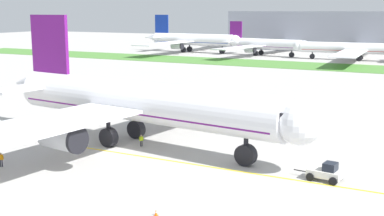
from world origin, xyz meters
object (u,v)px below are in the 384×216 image
object	(u,v)px
airliner_foreground	(137,102)
parked_airliner_far_left	(191,40)
ground_crew_marshaller_front	(1,158)
traffic_cone_near_nose	(156,213)
parked_airliner_far_centre	(263,44)
pushback_tug	(326,172)
ground_crew_wingwalker_port	(141,139)
parked_airliner_far_right	(354,48)

from	to	relation	value
airliner_foreground	parked_airliner_far_left	xyz separation A→B (m)	(-67.21, 144.53, -0.44)
ground_crew_marshaller_front	traffic_cone_near_nose	size ratio (longest dim) A/B	3.01
parked_airliner_far_centre	parked_airliner_far_left	bearing A→B (deg)	177.60
traffic_cone_near_nose	ground_crew_marshaller_front	bearing A→B (deg)	170.38
traffic_cone_near_nose	pushback_tug	bearing A→B (deg)	55.90
parked_airliner_far_centre	airliner_foreground	bearing A→B (deg)	-76.97
ground_crew_wingwalker_port	traffic_cone_near_nose	size ratio (longest dim) A/B	2.76
airliner_foreground	pushback_tug	world-z (taller)	airliner_foreground
ground_crew_marshaller_front	parked_airliner_far_left	distance (m)	170.88
pushback_tug	parked_airliner_far_right	world-z (taller)	parked_airliner_far_right
traffic_cone_near_nose	parked_airliner_far_left	world-z (taller)	parked_airliner_far_left
traffic_cone_near_nose	parked_airliner_far_left	size ratio (longest dim) A/B	0.01
traffic_cone_near_nose	parked_airliner_far_left	distance (m)	184.20
ground_crew_marshaller_front	parked_airliner_far_right	distance (m)	155.65
ground_crew_marshaller_front	pushback_tug	bearing A→B (deg)	19.82
ground_crew_marshaller_front	parked_airliner_far_centre	world-z (taller)	parked_airliner_far_centre
traffic_cone_near_nose	parked_airliner_far_right	xyz separation A→B (m)	(-11.37, 159.17, 4.18)
airliner_foreground	pushback_tug	bearing A→B (deg)	-6.81
ground_crew_marshaller_front	traffic_cone_near_nose	xyz separation A→B (m)	(24.09, -4.08, -0.78)
airliner_foreground	parked_airliner_far_left	world-z (taller)	airliner_foreground
airliner_foreground	pushback_tug	xyz separation A→B (m)	(26.72, -3.19, -5.05)
ground_crew_wingwalker_port	traffic_cone_near_nose	bearing A→B (deg)	-53.81
pushback_tug	traffic_cone_near_nose	size ratio (longest dim) A/B	9.57
airliner_foreground	ground_crew_wingwalker_port	xyz separation A→B (m)	(0.89, -0.39, -5.04)
parked_airliner_far_right	parked_airliner_far_centre	bearing A→B (deg)	173.83
parked_airliner_far_centre	parked_airliner_far_right	xyz separation A→B (m)	(37.04, -4.00, -0.24)
parked_airliner_far_left	parked_airliner_far_centre	world-z (taller)	parked_airliner_far_left
parked_airliner_far_left	parked_airliner_far_right	size ratio (longest dim) A/B	1.03
pushback_tug	ground_crew_marshaller_front	bearing A→B (deg)	-160.18
pushback_tug	parked_airliner_far_left	size ratio (longest dim) A/B	0.07
parked_airliner_far_left	parked_airliner_far_centre	bearing A→B (deg)	-2.40
airliner_foreground	traffic_cone_near_nose	world-z (taller)	airliner_foreground
pushback_tug	parked_airliner_far_right	xyz separation A→B (m)	(-22.81, 142.29, 3.51)
parked_airliner_far_left	parked_airliner_far_right	world-z (taller)	parked_airliner_far_left
ground_crew_wingwalker_port	parked_airliner_far_right	distance (m)	139.57
airliner_foreground	traffic_cone_near_nose	bearing A→B (deg)	-52.70
pushback_tug	ground_crew_marshaller_front	xyz separation A→B (m)	(-35.52, -12.80, 0.10)
pushback_tug	ground_crew_wingwalker_port	bearing A→B (deg)	173.82
pushback_tug	parked_airliner_far_centre	distance (m)	158.11
ground_crew_wingwalker_port	parked_airliner_far_left	xyz separation A→B (m)	(-68.10, 144.92, 4.60)
ground_crew_marshaller_front	traffic_cone_near_nose	world-z (taller)	ground_crew_marshaller_front
airliner_foreground	parked_airliner_far_right	world-z (taller)	airliner_foreground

